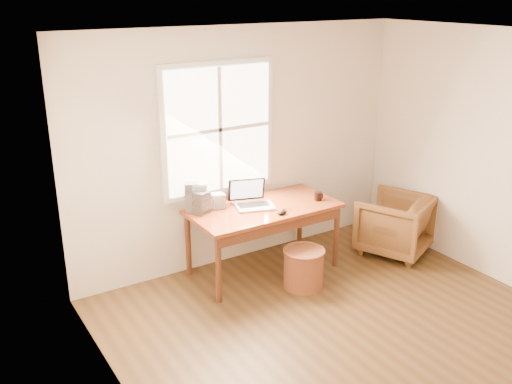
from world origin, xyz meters
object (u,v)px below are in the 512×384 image
desk (264,208)px  cd_stack_a (199,197)px  laptop (255,194)px  wicker_stool (304,268)px  coffee_mug (318,196)px  armchair (394,224)px

desk → cd_stack_a: size_ratio=5.35×
laptop → cd_stack_a: 0.59m
wicker_stool → coffee_mug: bearing=39.8°
armchair → wicker_stool: (-1.39, -0.11, -0.14)m
armchair → wicker_stool: armchair is taller
desk → cd_stack_a: cd_stack_a is taller
desk → coffee_mug: size_ratio=17.21×
armchair → coffee_mug: (-0.94, 0.27, 0.45)m
armchair → cd_stack_a: size_ratio=2.55×
wicker_stool → laptop: size_ratio=0.97×
laptop → coffee_mug: laptop is taller
armchair → wicker_stool: size_ratio=1.86×
armchair → wicker_stool: bearing=-19.7°
wicker_stool → laptop: 0.93m
desk → wicker_stool: 0.76m
coffee_mug → cd_stack_a: 1.32m
desk → laptop: (-0.09, 0.03, 0.17)m
desk → laptop: 0.19m
armchair → cd_stack_a: bearing=-41.8°
coffee_mug → cd_stack_a: cd_stack_a is taller
armchair → laptop: size_ratio=1.81×
armchair → cd_stack_a: (-2.18, 0.69, 0.55)m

